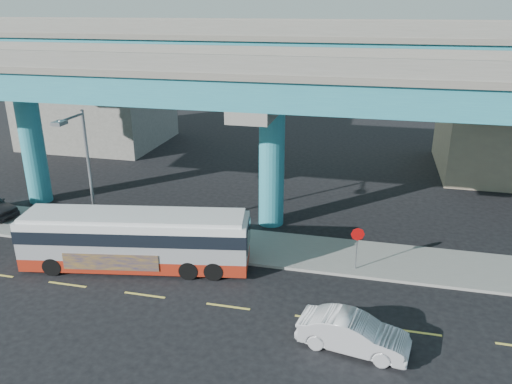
% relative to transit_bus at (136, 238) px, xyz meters
% --- Properties ---
extents(ground, '(120.00, 120.00, 0.00)m').
position_rel_transit_bus_xyz_m(ground, '(5.48, -2.12, -1.60)').
color(ground, black).
rests_on(ground, ground).
extents(sidewalk, '(70.00, 4.00, 0.15)m').
position_rel_transit_bus_xyz_m(sidewalk, '(5.48, 3.38, -1.52)').
color(sidewalk, gray).
rests_on(sidewalk, ground).
extents(lane_markings, '(58.00, 0.12, 0.01)m').
position_rel_transit_bus_xyz_m(lane_markings, '(5.48, -2.42, -1.59)').
color(lane_markings, '#D8C64C').
rests_on(lane_markings, ground).
extents(viaduct, '(52.00, 12.40, 11.70)m').
position_rel_transit_bus_xyz_m(viaduct, '(5.48, 6.99, 7.54)').
color(viaduct, teal).
rests_on(viaduct, ground).
extents(building_concrete, '(12.00, 10.00, 9.00)m').
position_rel_transit_bus_xyz_m(building_concrete, '(-14.52, 21.88, 2.90)').
color(building_concrete, gray).
rests_on(building_concrete, ground).
extents(transit_bus, '(11.58, 4.40, 2.91)m').
position_rel_transit_bus_xyz_m(transit_bus, '(0.00, 0.00, 0.00)').
color(transit_bus, '#9C2412').
rests_on(transit_bus, ground).
extents(sedan, '(2.91, 4.76, 1.40)m').
position_rel_transit_bus_xyz_m(sedan, '(10.99, -4.05, -0.89)').
color(sedan, silver).
rests_on(sedan, ground).
extents(street_lamp, '(0.50, 2.43, 7.39)m').
position_rel_transit_bus_xyz_m(street_lamp, '(-3.35, 1.33, 3.38)').
color(street_lamp, gray).
rests_on(street_lamp, sidewalk).
extents(stop_sign, '(0.66, 0.19, 2.24)m').
position_rel_transit_bus_xyz_m(stop_sign, '(10.79, 2.06, 0.14)').
color(stop_sign, gray).
rests_on(stop_sign, sidewalk).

